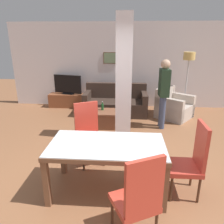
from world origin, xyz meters
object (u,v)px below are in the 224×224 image
(dining_chair_near_right, at_px, (138,197))
(armchair, at_px, (173,108))
(dining_chair_far_left, at_px, (88,132))
(coffee_table, at_px, (110,119))
(standing_person, at_px, (164,90))
(dining_table, at_px, (107,154))
(tv_stand, at_px, (69,100))
(sofa, at_px, (116,104))
(floor_lamp, at_px, (189,62))
(dining_chair_head_right, at_px, (191,159))
(tv_screen, at_px, (68,85))
(bottle, at_px, (102,107))

(dining_chair_near_right, relative_size, armchair, 0.93)
(dining_chair_far_left, bearing_deg, dining_chair_near_right, 89.50)
(coffee_table, relative_size, standing_person, 0.43)
(dining_table, height_order, tv_stand, dining_table)
(sofa, height_order, armchair, sofa)
(floor_lamp, height_order, standing_person, floor_lamp)
(dining_chair_far_left, height_order, floor_lamp, floor_lamp)
(dining_chair_head_right, relative_size, sofa, 0.60)
(armchair, bearing_deg, standing_person, 8.78)
(dining_chair_far_left, distance_m, dining_chair_head_right, 1.82)
(dining_chair_head_right, height_order, tv_screen, dining_chair_head_right)
(coffee_table, xyz_separation_m, tv_stand, (-1.53, 1.64, 0.00))
(coffee_table, distance_m, floor_lamp, 2.82)
(armchair, height_order, tv_screen, tv_screen)
(tv_stand, relative_size, standing_person, 0.74)
(coffee_table, bearing_deg, floor_lamp, 29.15)
(dining_table, height_order, floor_lamp, floor_lamp)
(dining_table, bearing_deg, tv_screen, 112.16)
(dining_chair_near_right, height_order, sofa, dining_chair_near_right)
(dining_chair_head_right, xyz_separation_m, coffee_table, (-1.37, 2.51, -0.37))
(coffee_table, bearing_deg, dining_chair_head_right, -61.45)
(dining_table, height_order, coffee_table, dining_table)
(floor_lamp, bearing_deg, sofa, -176.26)
(dining_chair_near_right, relative_size, sofa, 0.60)
(armchair, height_order, floor_lamp, floor_lamp)
(dining_chair_head_right, xyz_separation_m, sofa, (-1.28, 3.58, -0.29))
(armchair, xyz_separation_m, floor_lamp, (0.40, 0.36, 1.25))
(armchair, distance_m, bottle, 2.13)
(coffee_table, xyz_separation_m, standing_person, (1.33, 0.05, 0.79))
(armchair, distance_m, floor_lamp, 1.36)
(bottle, distance_m, tv_stand, 2.05)
(dining_chair_far_left, relative_size, sofa, 0.60)
(dining_chair_far_left, bearing_deg, floor_lamp, -157.10)
(dining_chair_far_left, distance_m, bottle, 1.79)
(dining_table, xyz_separation_m, bottle, (-0.37, 2.60, -0.11))
(dining_chair_head_right, distance_m, tv_stand, 5.07)
(dining_chair_far_left, distance_m, coffee_table, 1.75)
(sofa, relative_size, tv_stand, 1.47)
(dining_table, distance_m, bottle, 2.63)
(dining_table, distance_m, coffee_table, 2.55)
(dining_chair_head_right, height_order, bottle, dining_chair_head_right)
(sofa, bearing_deg, armchair, 172.38)
(coffee_table, bearing_deg, dining_table, -86.29)
(sofa, bearing_deg, standing_person, 140.77)
(tv_stand, bearing_deg, floor_lamp, -6.65)
(floor_lamp, bearing_deg, dining_chair_near_right, -109.15)
(dining_chair_near_right, relative_size, dining_chair_far_left, 1.00)
(sofa, height_order, standing_person, standing_person)
(tv_screen, relative_size, floor_lamp, 0.52)
(standing_person, bearing_deg, dining_table, 153.15)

